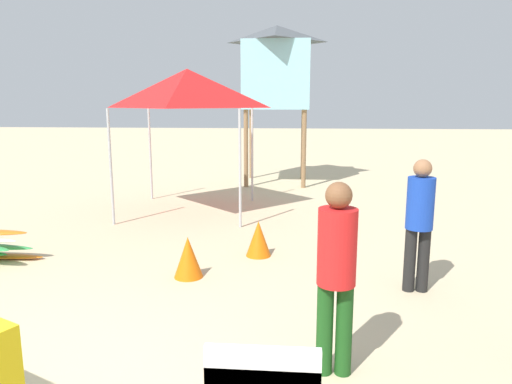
{
  "coord_description": "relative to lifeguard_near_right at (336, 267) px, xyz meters",
  "views": [
    {
      "loc": [
        1.95,
        -2.79,
        2.27
      ],
      "look_at": [
        1.39,
        3.93,
        0.98
      ],
      "focal_mm": 32.95,
      "sensor_mm": 36.0,
      "label": 1
    }
  ],
  "objects": [
    {
      "name": "lifeguard_near_right",
      "position": [
        0.0,
        0.0,
        0.0
      ],
      "size": [
        0.32,
        0.32,
        1.65
      ],
      "color": "#194C19",
      "rests_on": "ground"
    },
    {
      "name": "lifeguard_tower",
      "position": [
        -0.9,
        9.7,
        2.27
      ],
      "size": [
        1.98,
        1.98,
        4.34
      ],
      "color": "olive",
      "rests_on": "ground"
    },
    {
      "name": "popup_canopy",
      "position": [
        -2.55,
        5.89,
        1.6
      ],
      "size": [
        2.46,
        2.46,
        2.94
      ],
      "color": "#B2B2B7",
      "rests_on": "ground"
    },
    {
      "name": "traffic_cone_far",
      "position": [
        -0.88,
        3.06,
        -0.68
      ],
      "size": [
        0.38,
        0.38,
        0.54
      ],
      "primitive_type": "cone",
      "color": "orange",
      "rests_on": "ground"
    },
    {
      "name": "lifeguard_far_right",
      "position": [
        1.14,
        1.88,
        -0.02
      ],
      "size": [
        0.32,
        0.32,
        1.62
      ],
      "color": "black",
      "rests_on": "ground"
    },
    {
      "name": "traffic_cone_near",
      "position": [
        -1.73,
        2.11,
        -0.67
      ],
      "size": [
        0.38,
        0.38,
        0.55
      ],
      "primitive_type": "cone",
      "color": "orange",
      "rests_on": "ground"
    }
  ]
}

